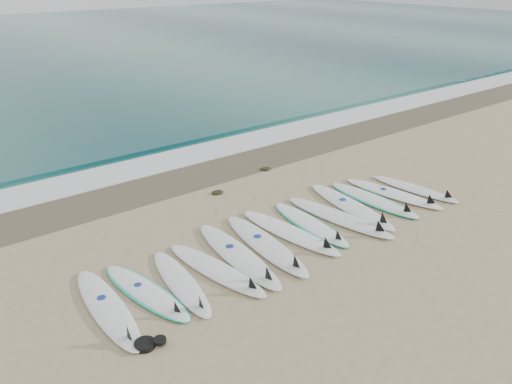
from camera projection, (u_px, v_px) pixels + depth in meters
ground at (290, 236)px, 10.48m from camera, size 120.00×120.00×0.00m
wet_sand_band at (191, 176)px, 13.44m from camera, size 120.00×1.80×0.01m
foam_band at (166, 161)px, 14.45m from camera, size 120.00×1.40×0.04m
wave_crest at (143, 147)px, 15.52m from camera, size 120.00×1.00×0.10m
surfboard_0 at (108, 309)px, 8.16m from camera, size 0.66×2.64×0.34m
surfboard_1 at (147, 292)px, 8.60m from camera, size 0.94×2.41×0.30m
surfboard_2 at (182, 283)px, 8.83m from camera, size 0.78×2.41×0.30m
surfboard_3 at (218, 270)px, 9.21m from camera, size 0.94×2.62×0.33m
surfboard_4 at (239, 256)px, 9.65m from camera, size 0.81×2.92×0.37m
surfboard_5 at (267, 245)px, 10.01m from camera, size 0.87×2.91×0.37m
surfboard_6 at (292, 233)px, 10.49m from camera, size 0.90×2.77×0.35m
surfboard_7 at (311, 224)px, 10.87m from camera, size 0.75×2.50×0.31m
surfboard_8 at (341, 218)px, 11.12m from camera, size 0.99×2.90×0.36m
surfboard_9 at (353, 207)px, 11.62m from camera, size 0.95×2.95×0.37m
surfboard_10 at (374, 200)px, 11.99m from camera, size 0.71×2.63×0.33m
surfboard_11 at (395, 194)px, 12.29m from camera, size 0.98×2.70×0.34m
surfboard_12 at (416, 189)px, 12.57m from camera, size 0.81×2.44×0.31m
seaweed_near at (217, 192)px, 12.44m from camera, size 0.32×0.25×0.06m
seaweed_far at (266, 169)px, 13.89m from camera, size 0.32×0.25×0.06m
leash_coil at (148, 344)px, 7.43m from camera, size 0.46×0.36×0.11m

